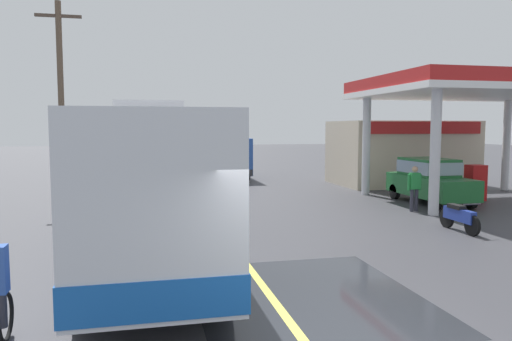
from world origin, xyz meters
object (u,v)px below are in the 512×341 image
Objects in this scene: car_at_pump at (430,178)px; motorcycle_parked_forecourt at (459,217)px; pedestrian_near_pump at (414,186)px; minibus_opposing_lane at (227,154)px; coach_bus_main at (150,184)px.

car_at_pump is 2.33× the size of motorcycle_parked_forecourt.
pedestrian_near_pump is (-1.61, -1.57, -0.08)m from car_at_pump.
minibus_opposing_lane is 3.69× the size of pedestrian_near_pump.
minibus_opposing_lane reaches higher than pedestrian_near_pump.
motorcycle_parked_forecourt is at bearing -113.70° from car_at_pump.
minibus_opposing_lane is (-6.31, 11.98, 0.46)m from car_at_pump.
coach_bus_main is 12.44m from car_at_pump.
coach_bus_main is at bearing -105.12° from minibus_opposing_lane.
pedestrian_near_pump is at bearing -70.90° from minibus_opposing_lane.
minibus_opposing_lane is 3.41× the size of motorcycle_parked_forecourt.
coach_bus_main is 10.32m from pedestrian_near_pump.
pedestrian_near_pump is at bearing 23.20° from coach_bus_main.
minibus_opposing_lane is 14.36m from pedestrian_near_pump.
minibus_opposing_lane is at bearing 103.57° from motorcycle_parked_forecourt.
car_at_pump is 0.69× the size of minibus_opposing_lane.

